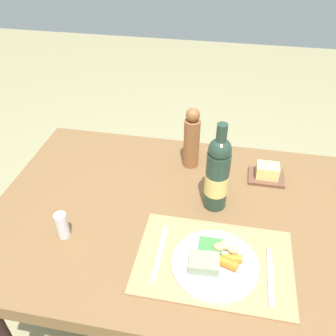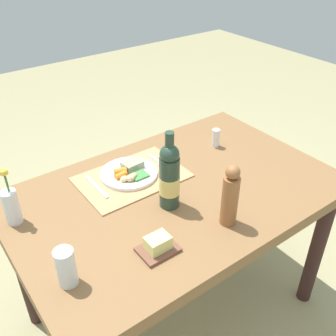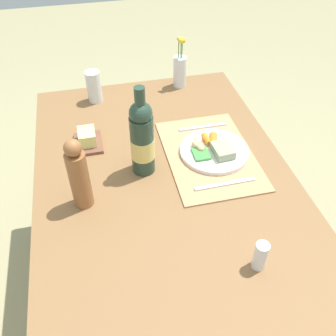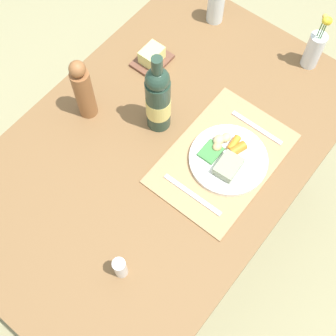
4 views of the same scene
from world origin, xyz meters
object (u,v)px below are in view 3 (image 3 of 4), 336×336
knife (203,127)px  wine_bottle (142,138)px  dinner_plate (214,150)px  salt_shaker (260,256)px  butter_dish (88,139)px  water_tumbler (94,88)px  flower_vase (180,69)px  pepper_mill (79,175)px  fork (225,184)px  dining_table (166,201)px

knife → wine_bottle: bearing=124.0°
knife → dinner_plate: bearing=177.3°
dinner_plate → wine_bottle: 0.28m
knife → salt_shaker: (-0.62, 0.04, 0.04)m
butter_dish → knife: bearing=-90.0°
dinner_plate → butter_dish: butter_dish is taller
dinner_plate → salt_shaker: salt_shaker is taller
water_tumbler → butter_dish: bearing=169.7°
water_tumbler → flower_vase: bearing=-84.1°
water_tumbler → knife: bearing=-127.6°
flower_vase → pepper_mill: 0.78m
fork → pepper_mill: (0.03, 0.45, 0.11)m
dinner_plate → wine_bottle: bearing=95.2°
water_tumbler → flower_vase: (0.04, -0.38, 0.02)m
water_tumbler → salt_shaker: 0.98m
dining_table → water_tumbler: size_ratio=10.02×
water_tumbler → pepper_mill: pepper_mill is taller
dinner_plate → fork: dinner_plate is taller
fork → pepper_mill: size_ratio=0.84×
water_tumbler → pepper_mill: bearing=171.6°
butter_dish → wine_bottle: bearing=-135.4°
flower_vase → wine_bottle: wine_bottle is taller
fork → butter_dish: butter_dish is taller
dining_table → butter_dish: butter_dish is taller
wine_bottle → dinner_plate: bearing=-84.8°
salt_shaker → pepper_mill: pepper_mill is taller
flower_vase → salt_shaker: bearing=178.3°
flower_vase → salt_shaker: 0.96m
fork → pepper_mill: bearing=85.6°
dining_table → knife: 0.34m
fork → knife: (0.32, -0.02, 0.00)m
dining_table → flower_vase: flower_vase is taller
wine_bottle → pepper_mill: bearing=118.0°
salt_shaker → butter_dish: (0.62, 0.40, -0.02)m
water_tumbler → pepper_mill: (-0.58, 0.09, 0.06)m
flower_vase → butter_dish: 0.55m
knife → pepper_mill: size_ratio=0.77×
fork → salt_shaker: (-0.31, 0.02, 0.04)m
dining_table → pepper_mill: pepper_mill is taller
dining_table → flower_vase: 0.64m
fork → butter_dish: 0.52m
fork → butter_dish: (0.32, 0.42, 0.02)m
knife → butter_dish: size_ratio=1.45×
dinner_plate → flower_vase: (0.49, -0.00, 0.06)m
fork → wine_bottle: wine_bottle is taller
knife → pepper_mill: pepper_mill is taller
wine_bottle → butter_dish: 0.27m
dining_table → knife: knife is taller
fork → wine_bottle: size_ratio=0.65×
water_tumbler → pepper_mill: size_ratio=0.54×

